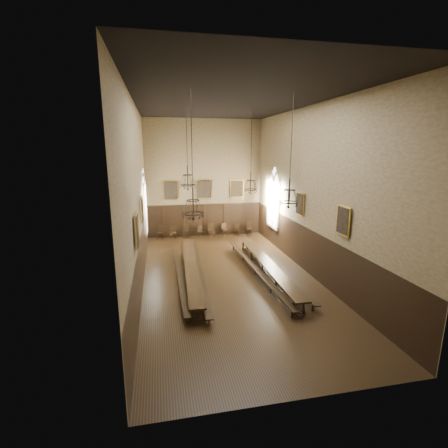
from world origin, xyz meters
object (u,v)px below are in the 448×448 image
object	(u,v)px
chandelier_back_right	(251,184)
bench_right_outer	(272,268)
chandelier_back_left	(188,180)
chair_4	(211,232)
chair_7	(249,231)
table_right	(266,268)
bench_left_inner	(200,273)
chair_2	(186,233)
table_left	(191,272)
chandelier_front_left	(193,206)
chandelier_front_right	(289,195)
bench_left_outer	(180,277)
chair_0	(160,235)
chair_6	(237,231)
bench_right_inner	(255,270)
chair_3	(200,233)
chair_1	(173,235)
chair_5	(224,232)

from	to	relation	value
chandelier_back_right	bench_right_outer	bearing A→B (deg)	-79.77
chandelier_back_left	chair_4	bearing A→B (deg)	69.68
chair_7	chandelier_back_left	world-z (taller)	chandelier_back_left
chair_7	table_right	bearing A→B (deg)	-87.29
bench_left_inner	chair_7	distance (m)	9.83
chair_2	table_left	bearing A→B (deg)	-77.90
chandelier_front_left	chandelier_front_right	distance (m)	4.21
bench_left_outer	chandelier_back_right	world-z (taller)	chandelier_back_right
chair_0	chandelier_back_right	world-z (taller)	chandelier_back_right
bench_right_outer	chandelier_front_left	distance (m)	6.99
table_left	chair_4	distance (m)	8.64
bench_left_inner	chair_4	xyz separation A→B (m)	(1.98, 8.43, 0.01)
table_right	chair_7	bearing A→B (deg)	80.31
bench_left_inner	chair_6	bearing A→B (deg)	64.34
chair_0	chair_4	distance (m)	3.97
chandelier_back_left	chandelier_front_left	xyz separation A→B (m)	(-0.27, -5.21, -0.58)
bench_left_outer	table_left	bearing A→B (deg)	27.48
bench_left_inner	bench_right_inner	bearing A→B (deg)	-2.01
bench_right_outer	chandelier_back_right	bearing A→B (deg)	100.23
bench_left_inner	chair_3	size ratio (longest dim) A/B	11.36
chandelier_back_right	chandelier_front_right	size ratio (longest dim) A/B	1.03
chandelier_back_right	table_left	bearing A→B (deg)	-145.23
table_right	chair_1	size ratio (longest dim) A/B	10.16
chair_0	chandelier_front_left	size ratio (longest dim) A/B	0.20
chair_5	bench_left_outer	bearing A→B (deg)	-130.21
bench_left_inner	table_left	bearing A→B (deg)	163.24
bench_right_inner	chandelier_front_right	xyz separation A→B (m)	(0.57, -2.86, 4.51)
bench_left_outer	chair_4	world-z (taller)	chair_4
bench_left_inner	chair_6	size ratio (longest dim) A/B	11.87
chair_7	bench_left_outer	bearing A→B (deg)	-113.31
chair_1	bench_right_outer	bearing A→B (deg)	-50.70
chair_4	chair_7	distance (m)	3.12
table_left	bench_left_outer	bearing A→B (deg)	-152.52
chair_6	chair_7	xyz separation A→B (m)	(1.01, -0.10, 0.03)
bench_right_outer	chair_7	size ratio (longest dim) A/B	10.06
table_left	chandelier_back_left	world-z (taller)	chandelier_back_left
chair_2	chandelier_back_right	size ratio (longest dim) A/B	0.22
bench_left_inner	chair_2	world-z (taller)	chair_2
bench_right_outer	chair_1	xyz separation A→B (m)	(-5.08, 8.37, 0.01)
chandelier_front_left	chandelier_back_left	bearing A→B (deg)	87.06
chair_5	table_left	bearing A→B (deg)	-127.50
bench_left_outer	chair_3	size ratio (longest dim) A/B	10.11
table_left	chair_3	world-z (taller)	chair_3
chandelier_back_right	chandelier_front_left	size ratio (longest dim) A/B	0.96
chair_3	chandelier_front_right	size ratio (longest dim) A/B	0.19
chair_4	chair_7	world-z (taller)	chair_4
chair_7	chandelier_back_right	size ratio (longest dim) A/B	0.20
chair_7	chandelier_front_right	distance (m)	12.32
chandelier_back_left	chair_7	bearing A→B (deg)	48.89
chair_0	chair_4	size ratio (longest dim) A/B	0.99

